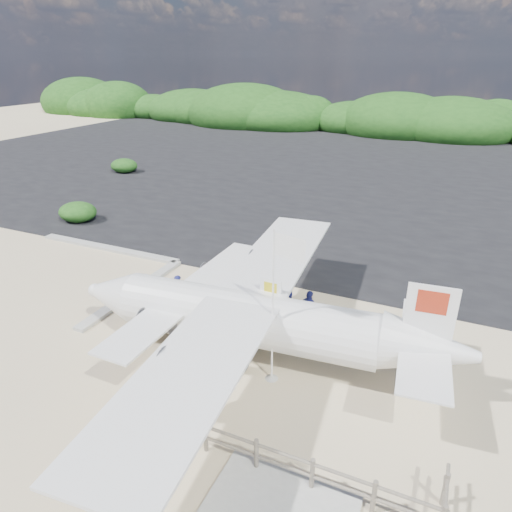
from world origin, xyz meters
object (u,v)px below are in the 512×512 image
at_px(signboard, 206,343).
at_px(aircraft_large, 485,195).
at_px(flagpole, 272,378).
at_px(aircraft_small, 266,162).
at_px(crew_c, 309,310).
at_px(baggage_cart, 211,325).
at_px(crew_b, 288,282).
at_px(crew_a, 179,292).

bearing_deg(signboard, aircraft_large, 81.30).
bearing_deg(aircraft_large, flagpole, 70.85).
bearing_deg(flagpole, signboard, 163.49).
xyz_separation_m(signboard, aircraft_small, (-10.24, 29.78, 0.00)).
relative_size(crew_c, aircraft_large, 0.10).
xyz_separation_m(baggage_cart, signboard, (0.45, -1.12, 0.00)).
distance_m(baggage_cart, crew_c, 3.99).
bearing_deg(crew_b, baggage_cart, 71.66).
relative_size(crew_a, crew_c, 0.98).
bearing_deg(flagpole, crew_b, 104.85).
relative_size(crew_b, aircraft_large, 0.11).
bearing_deg(aircraft_small, aircraft_large, 169.61).
xyz_separation_m(flagpole, crew_a, (-5.29, 2.60, 0.80)).
bearing_deg(aircraft_large, aircraft_small, -15.93).
height_order(crew_a, aircraft_large, aircraft_large).
distance_m(signboard, crew_c, 4.16).
height_order(flagpole, aircraft_small, flagpole).
distance_m(crew_b, crew_c, 2.35).
bearing_deg(aircraft_large, crew_c, 69.19).
xyz_separation_m(flagpole, crew_b, (-1.39, 5.23, 0.88)).
bearing_deg(aircraft_small, baggage_cart, 109.43).
bearing_deg(baggage_cart, crew_c, 34.13).
bearing_deg(crew_b, signboard, 83.98).
bearing_deg(aircraft_large, baggage_cart, 62.56).
relative_size(signboard, crew_b, 0.89).
bearing_deg(flagpole, crew_a, 153.80).
relative_size(crew_a, crew_b, 0.90).
distance_m(flagpole, crew_c, 3.56).
distance_m(flagpole, crew_b, 5.49).
bearing_deg(crew_b, aircraft_large, -95.99).
bearing_deg(crew_b, crew_a, 48.67).
xyz_separation_m(crew_a, crew_b, (3.91, 2.63, 0.08)).
relative_size(signboard, aircraft_small, 0.20).
bearing_deg(baggage_cart, flagpole, -17.62).
bearing_deg(crew_c, signboard, 57.10).
relative_size(baggage_cart, aircraft_small, 0.34).
xyz_separation_m(crew_a, aircraft_small, (-7.98, 28.08, -0.80)).
height_order(flagpole, crew_a, flagpole).
distance_m(baggage_cart, flagpole, 4.02).
relative_size(flagpole, aircraft_small, 0.68).
height_order(baggage_cart, aircraft_large, aircraft_large).
bearing_deg(baggage_cart, crew_a, 174.71).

